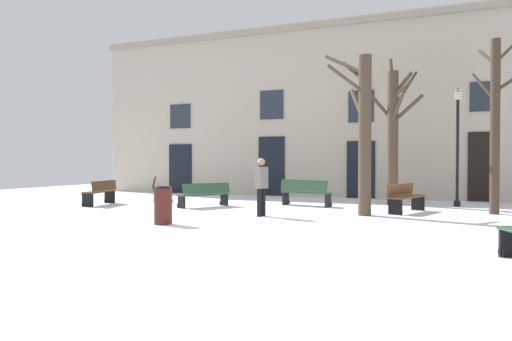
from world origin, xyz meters
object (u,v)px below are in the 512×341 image
object	(u,v)px
bench_back_to_back_left	(158,188)
bench_back_to_back_right	(405,197)
tree_near_facade	(393,130)
tree_foreground	(363,130)
bench_facing_shops	(101,192)
bench_near_center_tree	(305,192)
person_crossing_plaza	(261,184)
streetlamp	(458,134)
bench_far_corner	(204,194)
tree_left_of_center	(495,120)
litter_bin	(163,205)

from	to	relation	value
bench_back_to_back_left	bench_back_to_back_right	bearing A→B (deg)	-128.01
tree_near_facade	bench_back_to_back_left	xyz separation A→B (m)	(-8.96, -1.61, -2.20)
bench_back_to_back_right	bench_back_to_back_left	bearing A→B (deg)	104.61
tree_foreground	bench_back_to_back_left	distance (m)	8.94
bench_facing_shops	bench_back_to_back_right	bearing A→B (deg)	86.84
tree_foreground	bench_near_center_tree	bearing A→B (deg)	137.80
bench_facing_shops	person_crossing_plaza	bearing A→B (deg)	69.15
streetlamp	bench_back_to_back_right	world-z (taller)	streetlamp
tree_near_facade	bench_facing_shops	distance (m)	10.81
streetlamp	bench_far_corner	bearing A→B (deg)	-157.25
bench_back_to_back_left	bench_far_corner	distance (m)	3.46
tree_left_of_center	tree_foreground	distance (m)	4.00
bench_near_center_tree	bench_back_to_back_left	distance (m)	6.16
tree_left_of_center	tree_near_facade	bearing A→B (deg)	146.44
tree_foreground	bench_back_to_back_right	world-z (taller)	tree_foreground
bench_back_to_back_right	bench_near_center_tree	bearing A→B (deg)	96.30
bench_near_center_tree	bench_back_to_back_left	size ratio (longest dim) A/B	1.20
bench_near_center_tree	litter_bin	bearing A→B (deg)	82.40
tree_left_of_center	bench_back_to_back_left	distance (m)	12.24
litter_bin	bench_back_to_back_left	size ratio (longest dim) A/B	0.60
tree_left_of_center	bench_far_corner	world-z (taller)	tree_left_of_center
bench_far_corner	bench_back_to_back_right	world-z (taller)	bench_back_to_back_right
streetlamp	person_crossing_plaza	xyz separation A→B (m)	(-5.30, -5.21, -1.59)
bench_far_corner	bench_back_to_back_right	xyz separation A→B (m)	(6.52, 0.76, 0.04)
tree_left_of_center	litter_bin	size ratio (longest dim) A/B	5.67
litter_bin	streetlamp	bearing A→B (deg)	47.56
tree_left_of_center	litter_bin	bearing A→B (deg)	-145.04
litter_bin	bench_back_to_back_left	world-z (taller)	bench_back_to_back_left
tree_foreground	bench_back_to_back_left	size ratio (longest dim) A/B	3.14
tree_left_of_center	bench_facing_shops	size ratio (longest dim) A/B	3.07
bench_facing_shops	bench_far_corner	size ratio (longest dim) A/B	0.95
bench_near_center_tree	bench_back_to_back_left	xyz separation A→B (m)	(-6.16, 0.10, 0.01)
streetlamp	bench_far_corner	world-z (taller)	streetlamp
tree_foreground	tree_near_facade	bearing A→B (deg)	82.10
bench_near_center_tree	bench_far_corner	world-z (taller)	bench_near_center_tree
bench_facing_shops	bench_back_to_back_right	size ratio (longest dim) A/B	0.93
person_crossing_plaza	bench_back_to_back_right	bearing A→B (deg)	139.33
bench_back_to_back_right	person_crossing_plaza	bearing A→B (deg)	144.88
tree_foreground	bench_far_corner	xyz separation A→B (m)	(-5.42, 0.47, -2.04)
tree_near_facade	tree_left_of_center	bearing A→B (deg)	-33.56
bench_near_center_tree	bench_facing_shops	distance (m)	7.35
tree_foreground	tree_near_facade	world-z (taller)	tree_near_facade
tree_foreground	bench_back_to_back_right	xyz separation A→B (m)	(1.10, 1.23, -2.01)
tree_near_facade	bench_near_center_tree	distance (m)	3.96
streetlamp	bench_far_corner	xyz separation A→B (m)	(-8.08, -3.39, -2.07)
bench_facing_shops	bench_far_corner	world-z (taller)	bench_facing_shops
tree_left_of_center	tree_foreground	xyz separation A→B (m)	(-3.58, -1.76, -0.30)
streetlamp	bench_back_to_back_right	xyz separation A→B (m)	(-1.56, -2.63, -2.04)
litter_bin	bench_far_corner	size ratio (longest dim) A/B	0.51
tree_near_facade	bench_facing_shops	xyz separation A→B (m)	(-9.80, -3.99, -2.22)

